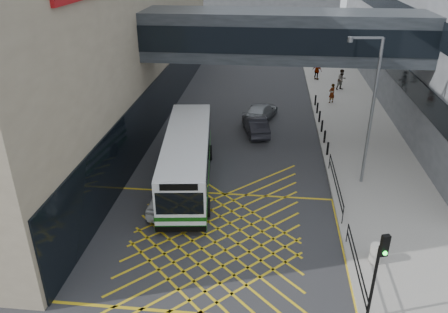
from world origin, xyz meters
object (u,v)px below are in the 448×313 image
(bus, at_px, (187,157))
(car_silver, at_px, (260,111))
(pedestrian_b, at_px, (342,80))
(car_dark, at_px, (256,125))
(traffic_light, at_px, (379,266))
(pedestrian_c, at_px, (317,71))
(litter_bin, at_px, (376,254))
(pedestrian_a, at_px, (332,93))
(car_white, at_px, (172,193))
(street_lamp, at_px, (369,104))

(bus, distance_m, car_silver, 11.43)
(pedestrian_b, bearing_deg, car_dark, -154.37)
(traffic_light, distance_m, pedestrian_c, 32.47)
(bus, bearing_deg, car_silver, 63.20)
(bus, height_order, pedestrian_b, bus)
(car_dark, distance_m, traffic_light, 18.55)
(traffic_light, bearing_deg, litter_bin, 57.47)
(car_silver, xyz_separation_m, pedestrian_b, (7.46, 8.49, 0.42))
(bus, xyz_separation_m, litter_bin, (9.48, -6.51, -1.02))
(bus, relative_size, pedestrian_a, 6.50)
(litter_bin, bearing_deg, pedestrian_b, 85.80)
(car_dark, height_order, car_silver, car_silver)
(car_white, bearing_deg, pedestrian_c, -106.15)
(bus, bearing_deg, street_lamp, -1.94)
(litter_bin, height_order, pedestrian_b, pedestrian_b)
(car_dark, bearing_deg, litter_bin, 98.52)
(car_white, xyz_separation_m, pedestrian_b, (11.74, 21.85, 0.37))
(street_lamp, height_order, pedestrian_a, street_lamp)
(bus, distance_m, car_dark, 8.70)
(car_silver, bearing_deg, pedestrian_c, -99.53)
(traffic_light, bearing_deg, street_lamp, 64.63)
(street_lamp, bearing_deg, car_dark, 126.66)
(car_white, distance_m, car_silver, 14.03)
(traffic_light, distance_m, litter_bin, 4.10)
(litter_bin, bearing_deg, car_silver, 107.93)
(pedestrian_a, bearing_deg, car_silver, 0.90)
(car_dark, distance_m, pedestrian_a, 9.73)
(pedestrian_b, bearing_deg, traffic_light, -125.64)
(car_dark, relative_size, litter_bin, 4.80)
(car_silver, height_order, street_lamp, street_lamp)
(car_white, height_order, street_lamp, street_lamp)
(car_white, relative_size, car_silver, 1.04)
(car_silver, bearing_deg, pedestrian_a, -128.43)
(car_white, xyz_separation_m, car_dark, (4.03, 10.48, -0.10))
(pedestrian_a, bearing_deg, traffic_light, 51.31)
(car_silver, bearing_deg, litter_bin, 123.13)
(bus, bearing_deg, car_dark, 58.23)
(traffic_light, relative_size, litter_bin, 4.38)
(pedestrian_c, bearing_deg, bus, 104.64)
(car_dark, distance_m, litter_bin, 15.48)
(traffic_light, height_order, street_lamp, street_lamp)
(bus, height_order, litter_bin, bus)
(street_lamp, distance_m, pedestrian_b, 18.80)
(street_lamp, bearing_deg, car_white, -166.86)
(car_silver, height_order, litter_bin, car_silver)
(car_silver, xyz_separation_m, street_lamp, (6.07, -9.87, 4.21))
(car_white, height_order, pedestrian_a, pedestrian_a)
(car_dark, bearing_deg, pedestrian_c, -124.76)
(street_lamp, distance_m, litter_bin, 8.54)
(traffic_light, bearing_deg, pedestrian_a, 68.76)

